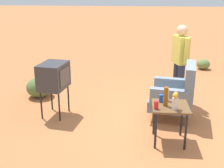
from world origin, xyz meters
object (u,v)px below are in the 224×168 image
bottle_tall_amber (166,96)px  side_table (170,111)px  tv_on_stand (54,76)px  flower_vase (175,100)px  person_standing (180,60)px  armchair (176,93)px  bottle_short_clear (167,95)px  soda_can_blue (161,98)px  soda_can_red (156,105)px

bottle_tall_amber → side_table: bearing=96.8°
tv_on_stand → flower_vase: bearing=65.1°
person_standing → tv_on_stand: bearing=-70.5°
armchair → tv_on_stand: 2.29m
flower_vase → person_standing: bearing=170.7°
tv_on_stand → bottle_tall_amber: (0.85, 1.98, -0.01)m
bottle_tall_amber → flower_vase: (0.13, 0.13, -0.00)m
armchair → bottle_short_clear: size_ratio=5.30×
soda_can_blue → flower_vase: size_ratio=0.46×
person_standing → bottle_tall_amber: bearing=-14.0°
flower_vase → tv_on_stand: bearing=-114.9°
soda_can_red → person_standing: bearing=162.6°
side_table → person_standing: size_ratio=0.38×
side_table → bottle_tall_amber: bearing=-83.2°
side_table → bottle_tall_amber: bottle_tall_amber is taller
flower_vase → bottle_short_clear: bearing=-165.8°
armchair → soda_can_red: (1.04, -0.44, 0.19)m
tv_on_stand → person_standing: size_ratio=0.63×
tv_on_stand → bottle_short_clear: 2.13m
person_standing → soda_can_blue: bearing=-17.2°
side_table → person_standing: (-1.70, 0.35, 0.40)m
bottle_short_clear → soda_can_blue: bearing=-56.9°
soda_can_blue → soda_can_red: bearing=-18.3°
tv_on_stand → flower_vase: (0.98, 2.11, -0.01)m
person_standing → soda_can_red: person_standing is taller
side_table → person_standing: 1.78m
armchair → flower_vase: armchair is taller
armchair → side_table: size_ratio=1.69×
side_table → flower_vase: size_ratio=2.37×
soda_can_blue → bottle_tall_amber: bottle_tall_amber is taller
bottle_tall_amber → armchair: bearing=162.4°
side_table → soda_can_red: bearing=-57.8°
person_standing → side_table: bearing=-11.5°
person_standing → soda_can_red: bearing=-17.4°
armchair → soda_can_red: size_ratio=8.69×
armchair → bottle_tall_amber: bearing=-17.6°
side_table → tv_on_stand: size_ratio=0.61×
armchair → soda_can_red: armchair is taller
armchair → soda_can_blue: (0.76, -0.34, 0.19)m
soda_can_red → flower_vase: (-0.01, 0.28, 0.09)m
armchair → tv_on_stand: armchair is taller
soda_can_red → bottle_short_clear: bearing=151.1°
bottle_tall_amber → tv_on_stand: bearing=-113.3°
tv_on_stand → person_standing: person_standing is taller
armchair → person_standing: 0.93m
tv_on_stand → bottle_short_clear: bearing=72.4°
side_table → soda_can_blue: (-0.14, -0.14, 0.15)m
soda_can_red → armchair: bearing=157.2°
bottle_tall_amber → flower_vase: size_ratio=1.13×
bottle_short_clear → flower_vase: flower_vase is taller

